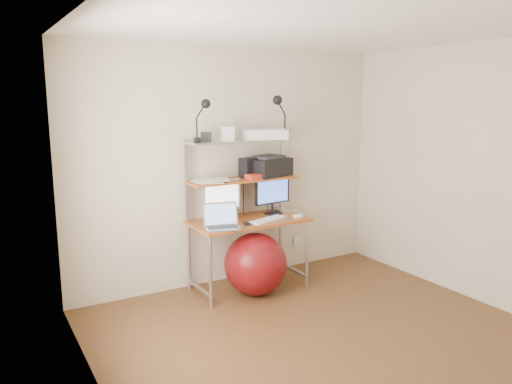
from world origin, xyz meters
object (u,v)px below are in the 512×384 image
Objects in this scene: monitor_black at (272,193)px; printer at (269,166)px; monitor_silver at (222,197)px; laptop at (221,223)px; exercise_ball at (255,264)px.

monitor_black is 0.85× the size of printer.
monitor_silver is 1.16× the size of laptop.
printer reaches higher than exercise_ball.
monitor_silver is 0.61m from monitor_black.
monitor_silver is 0.87× the size of printer.
printer reaches higher than laptop.
monitor_black is at bearing -88.84° from printer.
printer is (-0.02, 0.05, 0.29)m from monitor_black.
monitor_silver reaches higher than laptop.
printer is 1.06m from exercise_ball.
monitor_black is 0.71× the size of exercise_ball.
monitor_black is (0.61, 0.00, -0.02)m from monitor_silver.
monitor_silver is 0.76m from exercise_ball.
monitor_silver is at bearing 174.18° from monitor_black.
laptop is at bearing -173.74° from printer.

